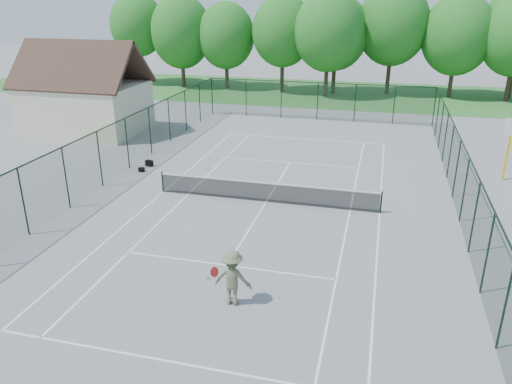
{
  "coord_description": "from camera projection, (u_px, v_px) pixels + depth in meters",
  "views": [
    {
      "loc": [
        5.17,
        -22.14,
        9.57
      ],
      "look_at": [
        0.0,
        -2.0,
        1.3
      ],
      "focal_mm": 35.0,
      "sensor_mm": 36.0,
      "label": 1
    }
  ],
  "objects": [
    {
      "name": "fence_enclosure",
      "position": [
        266.0,
        172.0,
        24.08
      ],
      "size": [
        18.05,
        36.05,
        3.02
      ],
      "color": "#1C3720",
      "rests_on": "ground"
    },
    {
      "name": "tree_line_far",
      "position": [
        336.0,
        33.0,
        49.44
      ],
      "size": [
        39.4,
        6.4,
        9.7
      ],
      "color": "#413021",
      "rests_on": "ground"
    },
    {
      "name": "court_lines",
      "position": [
        266.0,
        202.0,
        24.65
      ],
      "size": [
        11.05,
        23.85,
        0.01
      ],
      "color": "white",
      "rests_on": "ground"
    },
    {
      "name": "tennis_player",
      "position": [
        233.0,
        278.0,
        16.23
      ],
      "size": [
        1.88,
        0.93,
        1.93
      ],
      "color": "#656B4A",
      "rests_on": "ground"
    },
    {
      "name": "utility_building",
      "position": [
        84.0,
        89.0,
        36.2
      ],
      "size": [
        8.6,
        6.27,
        6.63
      ],
      "color": "#EDE5BF",
      "rests_on": "ground"
    },
    {
      "name": "sports_bag_a",
      "position": [
        149.0,
        163.0,
        29.75
      ],
      "size": [
        0.5,
        0.38,
        0.35
      ],
      "primitive_type": "cube",
      "rotation": [
        0.0,
        0.0,
        -0.31
      ],
      "color": "black",
      "rests_on": "ground"
    },
    {
      "name": "tennis_net",
      "position": [
        266.0,
        191.0,
        24.44
      ],
      "size": [
        11.08,
        0.08,
        1.1
      ],
      "color": "black",
      "rests_on": "ground"
    },
    {
      "name": "ground",
      "position": [
        266.0,
        202.0,
        24.65
      ],
      "size": [
        140.0,
        140.0,
        0.0
      ],
      "primitive_type": "plane",
      "color": "gray",
      "rests_on": "ground"
    },
    {
      "name": "grass_far",
      "position": [
        333.0,
        93.0,
        51.65
      ],
      "size": [
        80.0,
        16.0,
        0.01
      ],
      "primitive_type": "cube",
      "color": "#387A33",
      "rests_on": "ground"
    },
    {
      "name": "sports_bag_b",
      "position": [
        141.0,
        170.0,
        28.8
      ],
      "size": [
        0.34,
        0.22,
        0.25
      ],
      "primitive_type": "cube",
      "rotation": [
        0.0,
        0.0,
        -0.07
      ],
      "color": "black",
      "rests_on": "ground"
    }
  ]
}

